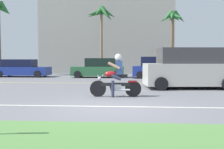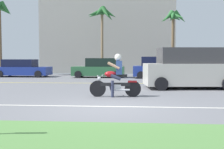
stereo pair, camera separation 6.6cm
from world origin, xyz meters
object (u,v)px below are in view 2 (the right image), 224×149
(suv_nearby, at_px, (189,69))
(parked_car_0, at_px, (22,69))
(parked_car_1, at_px, (99,68))
(palm_tree_0, at_px, (173,21))
(motorcyclist, at_px, (116,79))
(palm_tree_1, at_px, (102,16))
(palm_tree_2, at_px, (0,13))
(parked_car_2, at_px, (159,68))

(suv_nearby, xyz_separation_m, parked_car_0, (-12.12, 8.04, -0.30))
(parked_car_1, xyz_separation_m, palm_tree_0, (6.01, 1.18, 3.88))
(motorcyclist, relative_size, parked_car_0, 0.45)
(palm_tree_1, height_order, palm_tree_2, palm_tree_2)
(suv_nearby, bearing_deg, parked_car_1, 125.90)
(parked_car_2, relative_size, palm_tree_0, 0.77)
(palm_tree_1, bearing_deg, palm_tree_0, -14.03)
(suv_nearby, xyz_separation_m, parked_car_1, (-5.57, 7.70, -0.26))
(palm_tree_2, bearing_deg, parked_car_1, -13.06)
(palm_tree_0, relative_size, palm_tree_2, 0.82)
(motorcyclist, distance_m, parked_car_0, 14.30)
(parked_car_1, distance_m, palm_tree_0, 7.25)
(parked_car_0, bearing_deg, palm_tree_0, 3.79)
(parked_car_2, height_order, palm_tree_1, palm_tree_1)
(motorcyclist, xyz_separation_m, palm_tree_2, (-11.40, 13.26, 4.90))
(parked_car_1, relative_size, parked_car_2, 0.98)
(suv_nearby, bearing_deg, parked_car_0, 146.44)
(motorcyclist, height_order, palm_tree_2, palm_tree_2)
(parked_car_1, bearing_deg, suv_nearby, -54.10)
(suv_nearby, height_order, palm_tree_1, palm_tree_1)
(parked_car_1, xyz_separation_m, palm_tree_2, (-9.36, 2.17, 4.89))
(parked_car_0, height_order, parked_car_2, parked_car_2)
(parked_car_2, bearing_deg, suv_nearby, -83.65)
(parked_car_2, distance_m, palm_tree_0, 4.34)
(palm_tree_0, height_order, palm_tree_1, palm_tree_1)
(palm_tree_0, bearing_deg, suv_nearby, -92.83)
(parked_car_0, distance_m, parked_car_1, 6.56)
(motorcyclist, relative_size, parked_car_1, 0.49)
(parked_car_1, height_order, parked_car_2, parked_car_2)
(motorcyclist, bearing_deg, parked_car_2, 75.70)
(parked_car_2, distance_m, palm_tree_2, 15.15)
(suv_nearby, distance_m, parked_car_2, 7.33)
(palm_tree_1, bearing_deg, motorcyclist, -81.21)
(motorcyclist, relative_size, palm_tree_0, 0.37)
(parked_car_1, bearing_deg, palm_tree_0, 11.08)
(parked_car_0, bearing_deg, palm_tree_1, 20.05)
(parked_car_0, relative_size, palm_tree_0, 0.81)
(palm_tree_1, bearing_deg, parked_car_1, -88.08)
(motorcyclist, xyz_separation_m, palm_tree_0, (3.97, 12.27, 3.89))
(suv_nearby, relative_size, palm_tree_1, 0.76)
(suv_nearby, relative_size, parked_car_0, 1.06)
(parked_car_2, xyz_separation_m, palm_tree_0, (1.25, 1.59, 3.83))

